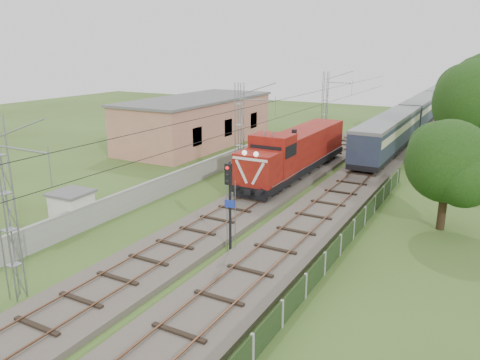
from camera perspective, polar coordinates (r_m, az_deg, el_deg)
The scene contains 14 objects.
ground at distance 26.26m, azimuth -7.09°, elevation -7.99°, with size 140.00×140.00×0.00m, color #3C511E.
track_main at distance 31.70m, azimuth 0.31°, elevation -3.25°, with size 4.20×70.00×0.45m.
track_side at distance 41.72m, azimuth 15.04°, elevation 0.91°, with size 4.20×80.00×0.45m.
catenary at distance 36.35m, azimuth 0.00°, elevation 5.54°, with size 3.31×70.00×8.00m.
boundary_wall at distance 38.86m, azimuth -4.59°, elevation 1.19°, with size 0.25×40.00×1.50m, color #9E9E99.
station_building at distance 52.90m, azimuth -5.20°, elevation 7.18°, with size 8.40×20.40×5.22m.
fence at distance 25.24m, azimuth 12.11°, elevation -7.76°, with size 0.12×32.00×1.20m.
locomotive at distance 39.25m, azimuth 6.81°, elevation 3.47°, with size 2.95×16.85×4.28m.
coach_rake at distance 91.73m, azimuth 23.25°, elevation 9.50°, with size 2.84×106.17×3.28m.
signal_post at distance 24.00m, azimuth -1.33°, elevation -1.46°, with size 0.55×0.43×4.98m.
relay_hut at distance 29.99m, azimuth -19.76°, elevation -3.40°, with size 2.32×2.32×2.28m.
tree_a at distance 29.67m, azimuth 24.16°, elevation 1.96°, with size 5.12×4.88×6.64m.
tree_b at distance 43.56m, azimuth 27.13°, elevation 8.27°, with size 7.54×7.18×9.78m.
tree_c at distance 54.65m, azimuth 25.91°, elevation 8.59°, with size 6.34×6.04×8.22m.
Camera 1 is at (14.31, -19.32, 10.57)m, focal length 35.00 mm.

